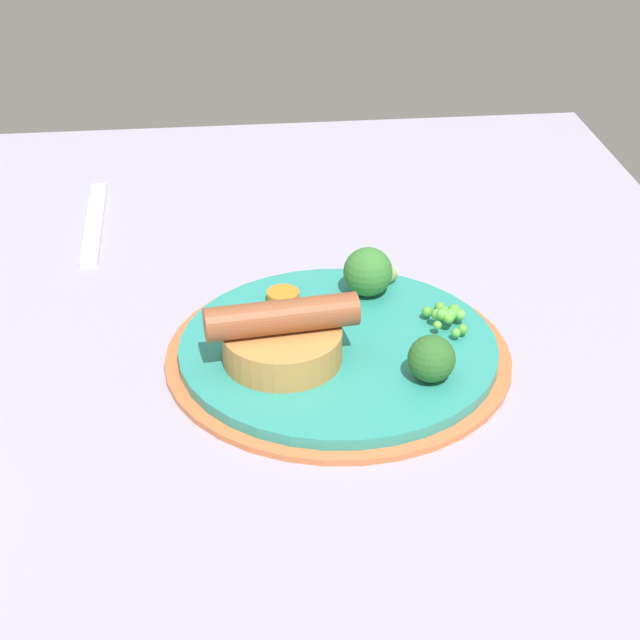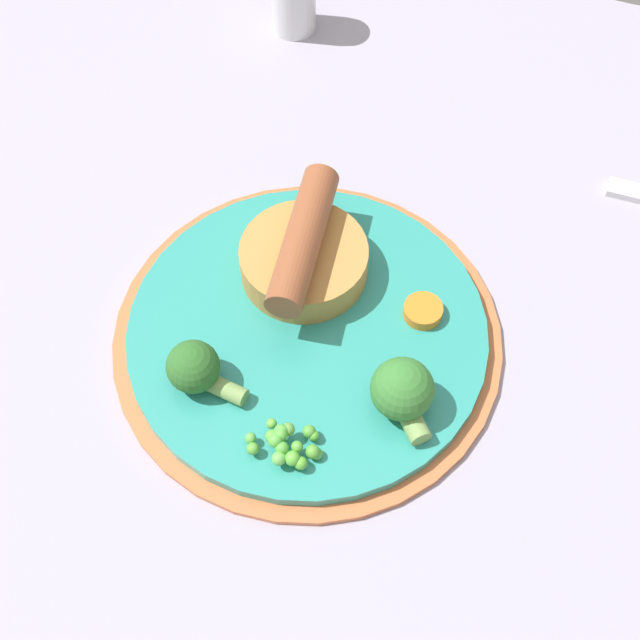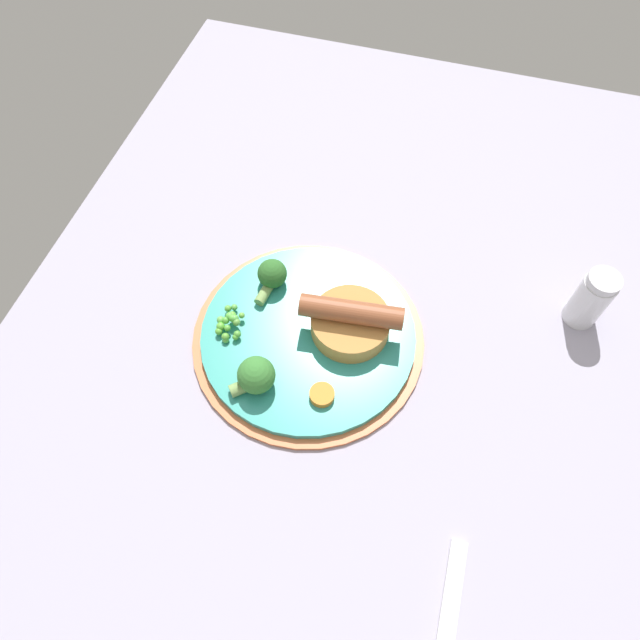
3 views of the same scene
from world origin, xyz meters
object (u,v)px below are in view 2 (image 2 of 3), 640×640
Objects in this scene: sausage_pudding at (306,256)px; pea_pile at (286,443)px; broccoli_floret_far at (196,369)px; broccoli_floret_near at (403,391)px; carrot_slice_0 at (423,310)px; dinner_plate at (307,335)px.

sausage_pudding reaches higher than pea_pile.
broccoli_floret_near is at bearing -160.69° from broccoli_floret_far.
dinner_plate is at bearing -151.84° from carrot_slice_0.
broccoli_floret_near is at bearing 43.02° from sausage_pudding.
sausage_pudding is (-1.66, 4.52, 2.82)cm from dinner_plate.
sausage_pudding is 2.35× the size of pea_pile.
broccoli_floret_near is at bearing -85.51° from carrot_slice_0.
carrot_slice_0 is (12.67, 10.13, -1.25)cm from broccoli_floret_far.
dinner_plate is 5.53× the size of broccoli_floret_near.
pea_pile reaches higher than dinner_plate.
carrot_slice_0 is at bearing -37.22° from broccoli_floret_near.
carrot_slice_0 is (7.22, 3.86, 1.28)cm from dinner_plate.
broccoli_floret_near is 7.58cm from carrot_slice_0.
pea_pile is at bearing 90.56° from broccoli_floret_near.
broccoli_floret_far is at bearing 59.95° from broccoli_floret_near.
broccoli_floret_far is at bearing -25.95° from sausage_pudding.
broccoli_floret_far is 2.04× the size of carrot_slice_0.
broccoli_floret_far reaches higher than dinner_plate.
dinner_plate is at bearing 13.58° from sausage_pudding.
carrot_slice_0 is (5.41, 12.84, -0.57)cm from pea_pile.
sausage_pudding is at bearing 104.42° from pea_pile.
carrot_slice_0 reaches higher than dinner_plate.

